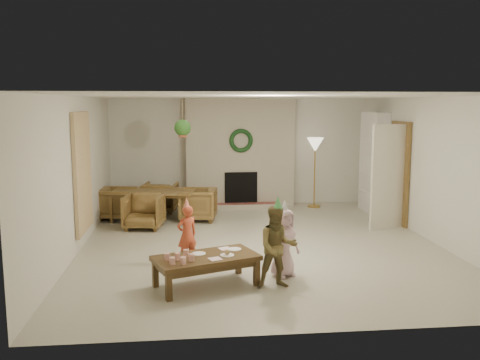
{
  "coord_description": "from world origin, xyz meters",
  "views": [
    {
      "loc": [
        -1.21,
        -8.46,
        2.39
      ],
      "look_at": [
        -0.3,
        0.4,
        1.05
      ],
      "focal_mm": 38.27,
      "sensor_mm": 36.0,
      "label": 1
    }
  ],
  "objects": [
    {
      "name": "napkin_left",
      "position": [
        -0.88,
        -2.14,
        0.42
      ],
      "size": [
        0.2,
        0.2,
        0.01
      ],
      "primitive_type": "cube",
      "rotation": [
        0.0,
        0.0,
        0.36
      ],
      "color": "#FFBBD1",
      "rests_on": "coffee_table_top"
    },
    {
      "name": "floor_lamp_post",
      "position": [
        1.7,
        3.0,
        0.75
      ],
      "size": [
        0.03,
        0.03,
        1.45
      ],
      "primitive_type": "cylinder",
      "color": "gold",
      "rests_on": "floor"
    },
    {
      "name": "door_frame",
      "position": [
        2.96,
        1.2,
        1.02
      ],
      "size": [
        0.05,
        0.86,
        2.04
      ],
      "primitive_type": "cube",
      "color": "brown",
      "rests_on": "floor"
    },
    {
      "name": "party_hat_red",
      "position": [
        -1.24,
        -0.98,
        0.92
      ],
      "size": [
        0.14,
        0.14,
        0.17
      ],
      "primitive_type": "cone",
      "rotation": [
        0.0,
        0.0,
        0.13
      ],
      "color": "gold",
      "rests_on": "child_red"
    },
    {
      "name": "wall_front",
      "position": [
        0.0,
        -3.5,
        1.25
      ],
      "size": [
        7.0,
        0.0,
        7.0
      ],
      "primitive_type": "plane",
      "rotation": [
        -1.57,
        0.0,
        0.0
      ],
      "color": "silver",
      "rests_on": "floor"
    },
    {
      "name": "floor_lamp_base",
      "position": [
        1.7,
        3.0,
        0.02
      ],
      "size": [
        0.3,
        0.3,
        0.03
      ],
      "primitive_type": "cylinder",
      "color": "gold",
      "rests_on": "floor"
    },
    {
      "name": "plate_b",
      "position": [
        -0.72,
        -1.99,
        0.42
      ],
      "size": [
        0.24,
        0.24,
        0.01
      ],
      "primitive_type": "cylinder",
      "rotation": [
        0.0,
        0.0,
        0.36
      ],
      "color": "white",
      "rests_on": "coffee_table_top"
    },
    {
      "name": "cup_d",
      "position": [
        -1.36,
        -2.12,
        0.46
      ],
      "size": [
        0.09,
        0.09,
        0.09
      ],
      "primitive_type": "cylinder",
      "rotation": [
        0.0,
        0.0,
        0.36
      ],
      "color": "white",
      "rests_on": "coffee_table_top"
    },
    {
      "name": "party_hat_plaid",
      "position": [
        -0.07,
        -2.12,
        1.13
      ],
      "size": [
        0.16,
        0.16,
        0.18
      ],
      "primitive_type": "cone",
      "rotation": [
        0.0,
        0.0,
        -0.33
      ],
      "color": "#49AB54",
      "rests_on": "child_plaid"
    },
    {
      "name": "hanging_plant_pot",
      "position": [
        -1.3,
        1.5,
        1.8
      ],
      "size": [
        0.16,
        0.16,
        0.12
      ],
      "primitive_type": "cylinder",
      "color": "brown",
      "rests_on": "hanging_plant_cord"
    },
    {
      "name": "dining_table",
      "position": [
        -1.94,
        2.03,
        0.3
      ],
      "size": [
        1.84,
        1.22,
        0.6
      ],
      "primitive_type": "imported",
      "rotation": [
        0.0,
        0.0,
        -0.16
      ],
      "color": "brown",
      "rests_on": "floor"
    },
    {
      "name": "dining_chair_right",
      "position": [
        -1.02,
        1.88,
        0.33
      ],
      "size": [
        0.83,
        0.82,
        0.66
      ],
      "primitive_type": "imported",
      "rotation": [
        0.0,
        0.0,
        -1.73
      ],
      "color": "brown",
      "rests_on": "floor"
    },
    {
      "name": "dining_chair_near",
      "position": [
        -2.07,
        1.29,
        0.33
      ],
      "size": [
        0.82,
        0.83,
        0.66
      ],
      "primitive_type": "imported",
      "rotation": [
        0.0,
        0.0,
        -0.16
      ],
      "color": "brown",
      "rests_on": "floor"
    },
    {
      "name": "cup_a",
      "position": [
        -1.42,
        -2.31,
        0.46
      ],
      "size": [
        0.09,
        0.09,
        0.09
      ],
      "primitive_type": "cylinder",
      "rotation": [
        0.0,
        0.0,
        0.36
      ],
      "color": "white",
      "rests_on": "coffee_table_top"
    },
    {
      "name": "cup_f",
      "position": [
        -1.25,
        -1.99,
        0.46
      ],
      "size": [
        0.09,
        0.09,
        0.09
      ],
      "primitive_type": "cylinder",
      "rotation": [
        0.0,
        0.0,
        0.36
      ],
      "color": "white",
      "rests_on": "coffee_table_top"
    },
    {
      "name": "coffee_leg_br",
      "position": [
        -0.52,
        -1.51,
        0.18
      ],
      "size": [
        0.09,
        0.09,
        0.35
      ],
      "primitive_type": "cube",
      "rotation": [
        0.0,
        0.0,
        0.36
      ],
      "color": "#4A3318",
      "rests_on": "floor"
    },
    {
      "name": "dining_chair_left",
      "position": [
        -2.69,
        2.16,
        0.33
      ],
      "size": [
        0.83,
        0.82,
        0.66
      ],
      "primitive_type": "imported",
      "rotation": [
        0.0,
        0.0,
        1.41
      ],
      "color": "brown",
      "rests_on": "floor"
    },
    {
      "name": "child_plaid",
      "position": [
        -0.07,
        -2.12,
        0.54
      ],
      "size": [
        0.54,
        0.42,
        1.09
      ],
      "primitive_type": "imported",
      "rotation": [
        0.0,
        0.0,
        0.02
      ],
      "color": "brown",
      "rests_on": "floor"
    },
    {
      "name": "coffee_leg_fl",
      "position": [
        -1.47,
        -2.45,
        0.18
      ],
      "size": [
        0.09,
        0.09,
        0.35
      ],
      "primitive_type": "cube",
      "rotation": [
        0.0,
        0.0,
        0.36
      ],
      "color": "#4A3318",
      "rests_on": "floor"
    },
    {
      "name": "curtain_panel",
      "position": [
        -2.96,
        0.2,
        1.25
      ],
      "size": [
        0.06,
        1.2,
        2.0
      ],
      "primitive_type": "cube",
      "color": "beige",
      "rests_on": "wall_left"
    },
    {
      "name": "books_row_lower",
      "position": [
        2.8,
        2.15,
        0.59
      ],
      "size": [
        0.2,
        0.4,
        0.24
      ],
      "primitive_type": "cube",
      "color": "maroon",
      "rests_on": "bookshelf_shelf_a"
    },
    {
      "name": "hanging_plant_foliage",
      "position": [
        -1.3,
        1.5,
        1.92
      ],
      "size": [
        0.32,
        0.32,
        0.32
      ],
      "primitive_type": "sphere",
      "color": "#23531B",
      "rests_on": "hanging_plant_pot"
    },
    {
      "name": "bookshelf_shelf_c",
      "position": [
        2.82,
        2.3,
        1.25
      ],
      "size": [
        0.3,
        0.92,
        0.03
      ],
      "primitive_type": "cube",
      "color": "white",
      "rests_on": "bookshelf_carcass"
    },
    {
      "name": "bookshelf_shelf_b",
      "position": [
        2.82,
        2.3,
        0.85
      ],
      "size": [
        0.3,
        0.92,
        0.03
      ],
      "primitive_type": "cube",
      "color": "white",
      "rests_on": "bookshelf_carcass"
    },
    {
      "name": "coffee_table_top",
      "position": [
        -0.99,
        -1.98,
        0.38
      ],
      "size": [
        1.49,
        1.1,
        0.06
      ],
      "primitive_type": "cube",
      "rotation": [
        0.0,
        0.0,
        0.36
      ],
      "color": "#4A3318",
      "rests_on": "floor"
    },
    {
      "name": "coffee_table_apron",
      "position": [
        -0.99,
        -1.98,
        0.31
      ],
      "size": [
        1.36,
        0.96,
        0.08
      ],
      "primitive_type": "cube",
      "rotation": [
        0.0,
        0.0,
        0.36
      ],
      "color": "#4A3318",
      "rests_on": "floor"
    },
    {
      "name": "coffee_leg_fr",
      "position": [
        -0.33,
        -2.02,
        0.18
      ],
      "size": [
        0.09,
        0.09,
        0.35
      ],
      "primitive_type": "cube",
      "rotation": [
        0.0,
        0.0,
        0.36
      ],
      "color": "#4A3318",
      "rests_on": "floor"
    },
    {
      "name": "fireplace_hearth",
      "position": [
        0.0,
        2.95,
        0.06
      ],
      "size": [
        1.6,
        0.3,
        0.12
      ],
      "primitive_type": "cube",
      "color": "maroon",
      "rests_on": "floor"
    },
    {
      "name": "fireplace_mass",
      "position": [
        0.0,
        3.3,
        1.25
      ],
      "size": [
        2.5,
        0.4,
        2.5
      ],
      "primitive_type": "cube",
      "color": "#5B1C18",
      "rests_on": "floor"
    },
    {
      "name": "dining_chair_far",
      "position": [
        -1.82,
        2.78,
        0.33
      ],
      "size": [
        0.82,
        0.83,
        0.66
      ],
      "primitive_type": "imported",
      "rotation": [
        0.0,
        0.0,
        2.98
      ],
      "color": "brown",
      "rests_on": "floor"
    },
    {
      "name": "wall_back",
      "position": [
        0.0,
        3.5,
        1.25
      ],
      "size": [
        7.0,
        0.0,
        7.0
      ],
      "primitive_type": "plane",
      "rotation": [
        1.57,
        0.0,
        0.0
      ],
      "color": "silver",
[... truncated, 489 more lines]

